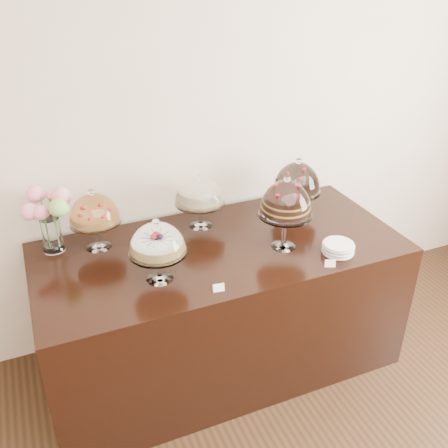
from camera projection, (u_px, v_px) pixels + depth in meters
name	position (u px, v px, depth m)	size (l,w,h in m)	color
wall_back	(213.00, 120.00, 3.20)	(5.00, 0.04, 3.00)	beige
display_counter	(221.00, 306.00, 3.21)	(2.20, 1.00, 0.90)	black
cake_stand_sugar_sponge	(157.00, 242.00, 2.59)	(0.31, 0.31, 0.37)	white
cake_stand_choco_layer	(286.00, 201.00, 2.85)	(0.31, 0.31, 0.46)	white
cake_stand_cheesecake	(200.00, 193.00, 3.11)	(0.32, 0.32, 0.36)	white
cake_stand_dark_choco	(297.00, 180.00, 3.27)	(0.32, 0.32, 0.39)	white
cake_stand_fruit_tart	(94.00, 211.00, 2.87)	(0.30, 0.30, 0.38)	white
flower_vase	(49.00, 213.00, 2.84)	(0.29, 0.28, 0.39)	white
plate_stack	(338.00, 248.00, 2.92)	(0.18, 0.18, 0.06)	silver
price_card_left	(219.00, 288.00, 2.59)	(0.06, 0.01, 0.04)	white
price_card_right	(330.00, 263.00, 2.79)	(0.06, 0.01, 0.04)	white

